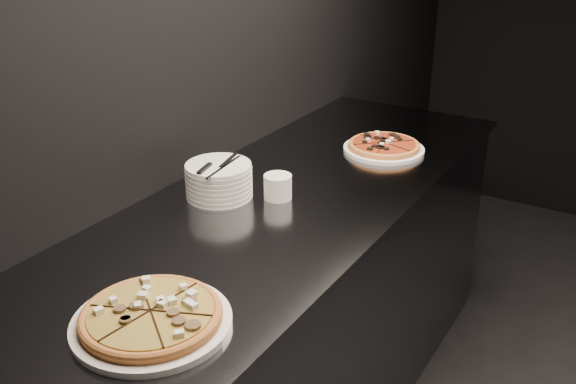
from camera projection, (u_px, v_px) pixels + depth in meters
The scene contains 7 objects.
wall_left at pixel (163, 37), 1.94m from camera, with size 0.02×5.00×2.80m, color black.
counter at pixel (269, 331), 2.15m from camera, with size 0.74×2.44×0.92m.
pizza_mushroom at pixel (151, 318), 1.41m from camera, with size 0.41×0.41×0.04m.
pizza_tomato at pixel (384, 146), 2.40m from camera, with size 0.33×0.33×0.03m.
plate_stack at pixel (219, 180), 2.02m from camera, with size 0.21×0.21×0.11m.
cutlery at pixel (217, 166), 1.98m from camera, with size 0.07×0.22×0.01m.
ramekin at pixel (278, 186), 2.01m from camera, with size 0.09×0.09×0.08m.
Camera 1 is at (-1.15, -1.47, 1.77)m, focal length 40.00 mm.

